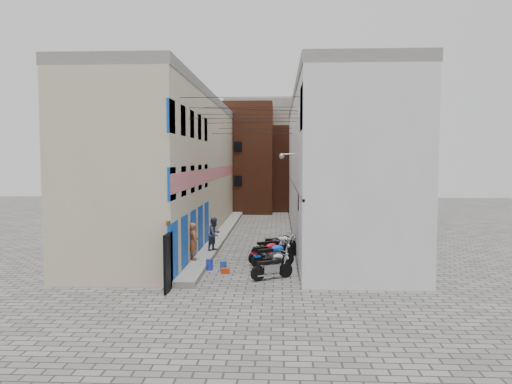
# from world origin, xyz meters

# --- Properties ---
(ground) EXTENTS (90.00, 90.00, 0.00)m
(ground) POSITION_xyz_m (0.00, 0.00, 0.00)
(ground) COLOR #595754
(ground) RESTS_ON ground
(plinth) EXTENTS (0.90, 26.00, 0.25)m
(plinth) POSITION_xyz_m (-2.05, 13.00, 0.12)
(plinth) COLOR slate
(plinth) RESTS_ON ground
(building_left) EXTENTS (5.10, 27.00, 9.00)m
(building_left) POSITION_xyz_m (-4.98, 12.95, 4.50)
(building_left) COLOR #C1B292
(building_left) RESTS_ON ground
(building_right) EXTENTS (5.94, 26.00, 9.00)m
(building_right) POSITION_xyz_m (5.00, 13.00, 4.51)
(building_right) COLOR silver
(building_right) RESTS_ON ground
(building_far_brick_left) EXTENTS (6.00, 6.00, 10.00)m
(building_far_brick_left) POSITION_xyz_m (-2.00, 28.00, 5.00)
(building_far_brick_left) COLOR brown
(building_far_brick_left) RESTS_ON ground
(building_far_brick_right) EXTENTS (5.00, 6.00, 8.00)m
(building_far_brick_right) POSITION_xyz_m (3.00, 30.00, 4.00)
(building_far_brick_right) COLOR brown
(building_far_brick_right) RESTS_ON ground
(building_far_concrete) EXTENTS (8.00, 5.00, 11.00)m
(building_far_concrete) POSITION_xyz_m (0.00, 34.00, 5.50)
(building_far_concrete) COLOR slate
(building_far_concrete) RESTS_ON ground
(far_shopfront) EXTENTS (2.00, 0.30, 2.40)m
(far_shopfront) POSITION_xyz_m (0.00, 25.20, 1.20)
(far_shopfront) COLOR black
(far_shopfront) RESTS_ON ground
(overhead_wires) EXTENTS (5.80, 13.02, 1.32)m
(overhead_wires) POSITION_xyz_m (0.00, 7.64, 7.12)
(overhead_wires) COLOR black
(overhead_wires) RESTS_ON ground
(motorcycle_a) EXTENTS (1.97, 1.47, 1.11)m
(motorcycle_a) POSITION_xyz_m (1.34, 1.63, 0.55)
(motorcycle_a) COLOR black
(motorcycle_a) RESTS_ON ground
(motorcycle_b) EXTENTS (1.74, 1.57, 1.03)m
(motorcycle_b) POSITION_xyz_m (1.44, 2.65, 0.52)
(motorcycle_b) COLOR #B7B7BC
(motorcycle_b) RESTS_ON ground
(motorcycle_c) EXTENTS (2.21, 1.61, 1.24)m
(motorcycle_c) POSITION_xyz_m (1.35, 3.89, 0.62)
(motorcycle_c) COLOR blue
(motorcycle_c) RESTS_ON ground
(motorcycle_d) EXTENTS (2.04, 1.62, 1.16)m
(motorcycle_d) POSITION_xyz_m (1.07, 4.74, 0.58)
(motorcycle_d) COLOR red
(motorcycle_d) RESTS_ON ground
(motorcycle_e) EXTENTS (2.22, 1.39, 1.23)m
(motorcycle_e) POSITION_xyz_m (1.24, 5.86, 0.61)
(motorcycle_e) COLOR black
(motorcycle_e) RESTS_ON ground
(motorcycle_f) EXTENTS (2.16, 0.78, 1.23)m
(motorcycle_f) POSITION_xyz_m (1.64, 6.68, 0.62)
(motorcycle_f) COLOR silver
(motorcycle_f) RESTS_ON ground
(motorcycle_g) EXTENTS (1.89, 1.58, 1.09)m
(motorcycle_g) POSITION_xyz_m (1.79, 7.64, 0.55)
(motorcycle_g) COLOR black
(motorcycle_g) RESTS_ON ground
(person_a) EXTENTS (0.60, 0.74, 1.75)m
(person_a) POSITION_xyz_m (-2.35, 4.18, 1.12)
(person_a) COLOR #985637
(person_a) RESTS_ON plinth
(person_b) EXTENTS (0.97, 1.03, 1.69)m
(person_b) POSITION_xyz_m (-1.70, 6.67, 1.10)
(person_b) COLOR #353A4F
(person_b) RESTS_ON plinth
(water_jug_near) EXTENTS (0.36, 0.36, 0.46)m
(water_jug_near) POSITION_xyz_m (-0.83, 2.99, 0.23)
(water_jug_near) COLOR #2150A7
(water_jug_near) RESTS_ON ground
(water_jug_far) EXTENTS (0.36, 0.36, 0.49)m
(water_jug_far) POSITION_xyz_m (-1.48, 3.20, 0.25)
(water_jug_far) COLOR #2536BC
(water_jug_far) RESTS_ON ground
(red_crate) EXTENTS (0.41, 0.33, 0.23)m
(red_crate) POSITION_xyz_m (-0.70, 2.60, 0.11)
(red_crate) COLOR #BD300D
(red_crate) RESTS_ON ground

